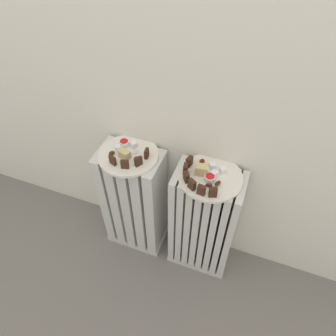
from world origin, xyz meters
name	(u,v)px	position (x,y,z in m)	size (l,w,h in m)	color
ground_plane	(148,293)	(0.00, 0.00, 0.00)	(6.00, 6.00, 0.00)	slate
radiator_left	(135,202)	(-0.17, 0.28, 0.30)	(0.29, 0.18, 0.61)	silver
radiator_right	(203,223)	(0.17, 0.28, 0.30)	(0.29, 0.18, 0.61)	silver
plate_left	(128,155)	(-0.17, 0.28, 0.62)	(0.25, 0.25, 0.01)	silver
plate_right	(210,177)	(0.17, 0.28, 0.62)	(0.25, 0.25, 0.01)	silver
dark_cake_slice_left_0	(113,160)	(-0.21, 0.21, 0.64)	(0.03, 0.01, 0.04)	#382114
dark_cake_slice_left_1	(125,164)	(-0.15, 0.20, 0.64)	(0.03, 0.01, 0.04)	#382114
dark_cake_slice_left_2	(138,161)	(-0.11, 0.24, 0.64)	(0.03, 0.01, 0.04)	#382114
dark_cake_slice_left_3	(147,153)	(-0.10, 0.29, 0.64)	(0.03, 0.01, 0.04)	#382114
marble_cake_slice_left_0	(124,154)	(-0.18, 0.26, 0.64)	(0.05, 0.03, 0.04)	tan
turkish_delight_left_0	(134,144)	(-0.17, 0.33, 0.63)	(0.02, 0.02, 0.02)	white
turkish_delight_left_1	(118,148)	(-0.22, 0.29, 0.63)	(0.02, 0.02, 0.02)	white
medjool_date_left_0	(112,153)	(-0.23, 0.25, 0.63)	(0.03, 0.02, 0.02)	#3D1E0F
medjool_date_left_1	(136,159)	(-0.13, 0.26, 0.63)	(0.02, 0.02, 0.02)	#3D1E0F
jam_bowl_left	(124,143)	(-0.21, 0.32, 0.63)	(0.04, 0.04, 0.02)	white
dark_cake_slice_right_0	(189,162)	(0.08, 0.31, 0.64)	(0.03, 0.02, 0.04)	#382114
dark_cake_slice_right_1	(186,169)	(0.08, 0.26, 0.64)	(0.03, 0.02, 0.04)	#382114
dark_cake_slice_right_2	(186,177)	(0.09, 0.22, 0.64)	(0.03, 0.02, 0.04)	#382114
dark_cake_slice_right_3	(192,185)	(0.12, 0.20, 0.64)	(0.03, 0.02, 0.04)	#382114
dark_cake_slice_right_4	(201,190)	(0.16, 0.18, 0.64)	(0.03, 0.02, 0.04)	#382114
dark_cake_slice_right_5	(213,192)	(0.21, 0.19, 0.64)	(0.03, 0.02, 0.04)	#382114
marble_cake_slice_right_0	(202,170)	(0.14, 0.28, 0.64)	(0.05, 0.03, 0.04)	tan
turkish_delight_right_0	(223,170)	(0.21, 0.32, 0.63)	(0.02, 0.02, 0.02)	white
turkish_delight_right_1	(214,174)	(0.19, 0.28, 0.63)	(0.02, 0.02, 0.02)	white
turkish_delight_right_2	(212,166)	(0.17, 0.32, 0.63)	(0.02, 0.02, 0.02)	white
medjool_date_right_0	(209,185)	(0.18, 0.22, 0.63)	(0.03, 0.01, 0.02)	#3D1E0F
medjool_date_right_1	(218,183)	(0.21, 0.25, 0.63)	(0.03, 0.02, 0.02)	#3D1E0F
medjool_date_right_2	(202,161)	(0.12, 0.34, 0.63)	(0.02, 0.02, 0.02)	#3D1E0F
jam_bowl_right	(210,178)	(0.18, 0.26, 0.63)	(0.04, 0.04, 0.02)	white
fork	(135,156)	(-0.14, 0.28, 0.62)	(0.04, 0.09, 0.00)	silver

